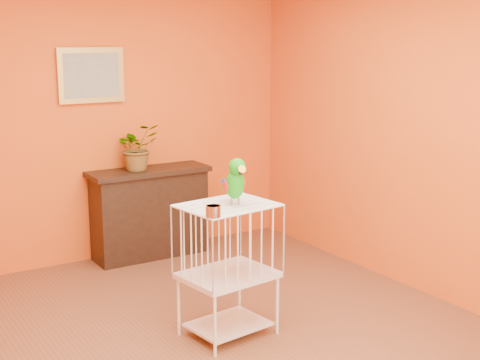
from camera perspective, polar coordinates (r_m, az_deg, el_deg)
ground at (r=4.74m, az=-2.24°, el=-14.04°), size 4.50×4.50×0.00m
room_shell at (r=4.29m, az=-2.42°, el=5.35°), size 4.50×4.50×4.50m
console_cabinet at (r=6.51m, az=-7.70°, el=-2.78°), size 1.16×0.42×0.86m
potted_plant at (r=6.37m, az=-8.87°, el=2.39°), size 0.45×0.48×0.34m
framed_picture at (r=6.29m, az=-12.58°, el=8.71°), size 0.62×0.04×0.50m
birdcage at (r=4.73m, az=-1.04°, el=-7.55°), size 0.67×0.55×0.96m
feed_cup at (r=4.28m, az=-2.29°, el=-2.66°), size 0.10×0.10×0.07m
parrot at (r=4.55m, az=-0.41°, el=-0.07°), size 0.17×0.30×0.33m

